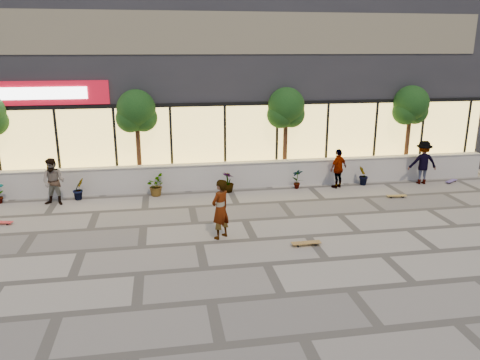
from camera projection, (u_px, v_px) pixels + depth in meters
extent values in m
plane|color=#9E9689|center=(267.00, 264.00, 12.23)|extent=(80.00, 80.00, 0.00)
cube|color=beige|center=(228.00, 176.00, 18.74)|extent=(22.00, 0.35, 1.00)
cube|color=#B2AFA8|center=(228.00, 163.00, 18.59)|extent=(22.00, 0.42, 0.04)
cube|color=#27272D|center=(212.00, 73.00, 22.93)|extent=(24.00, 9.00, 8.50)
cube|color=#FFD666|center=(225.00, 142.00, 19.34)|extent=(23.04, 0.05, 3.00)
cube|color=black|center=(225.00, 104.00, 18.88)|extent=(23.04, 0.08, 0.15)
cube|color=#A10B1B|center=(41.00, 93.00, 17.60)|extent=(5.00, 0.10, 0.90)
cube|color=white|center=(40.00, 93.00, 17.53)|extent=(3.40, 0.06, 0.45)
cube|color=brown|center=(224.00, 33.00, 18.16)|extent=(21.60, 0.05, 1.60)
imported|color=#103411|center=(79.00, 189.00, 17.33)|extent=(0.57, 0.57, 0.81)
imported|color=#103411|center=(155.00, 185.00, 17.78)|extent=(0.68, 0.77, 0.81)
imported|color=#103411|center=(228.00, 182.00, 18.22)|extent=(0.64, 0.64, 0.81)
imported|color=#103411|center=(297.00, 179.00, 18.67)|extent=(0.46, 0.35, 0.81)
imported|color=#103411|center=(363.00, 176.00, 19.12)|extent=(0.55, 0.57, 0.81)
cylinder|color=#442818|center=(139.00, 148.00, 18.54)|extent=(0.18, 0.18, 3.24)
sphere|color=#103411|center=(136.00, 109.00, 18.11)|extent=(1.50, 1.50, 1.50)
sphere|color=#103411|center=(130.00, 118.00, 18.12)|extent=(1.10, 1.10, 1.10)
sphere|color=#103411|center=(143.00, 118.00, 18.30)|extent=(1.10, 1.10, 1.10)
cylinder|color=#442818|center=(285.00, 143.00, 19.49)|extent=(0.18, 0.18, 3.24)
sphere|color=#103411|center=(286.00, 106.00, 19.07)|extent=(1.50, 1.50, 1.50)
sphere|color=#103411|center=(280.00, 115.00, 19.08)|extent=(1.10, 1.10, 1.10)
sphere|color=#103411|center=(292.00, 114.00, 19.25)|extent=(1.10, 1.10, 1.10)
cylinder|color=#442818|center=(407.00, 139.00, 20.37)|extent=(0.18, 0.18, 3.24)
sphere|color=#103411|center=(411.00, 103.00, 19.95)|extent=(1.50, 1.50, 1.50)
sphere|color=#103411|center=(405.00, 112.00, 19.96)|extent=(1.10, 1.10, 1.10)
sphere|color=#103411|center=(415.00, 111.00, 20.13)|extent=(1.10, 1.10, 1.10)
imported|color=silver|center=(220.00, 209.00, 13.68)|extent=(0.78, 0.76, 1.80)
imported|color=#917F5D|center=(54.00, 182.00, 16.62)|extent=(0.96, 0.82, 1.71)
imported|color=silver|center=(338.00, 168.00, 18.68)|extent=(1.00, 0.81, 1.59)
imported|color=maroon|center=(423.00, 162.00, 19.24)|extent=(1.24, 0.82, 1.80)
cube|color=olive|center=(306.00, 243.00, 13.34)|extent=(0.85, 0.23, 0.02)
cylinder|color=black|center=(314.00, 243.00, 13.47)|extent=(0.06, 0.03, 0.06)
cylinder|color=black|center=(316.00, 245.00, 13.33)|extent=(0.06, 0.03, 0.06)
cylinder|color=black|center=(297.00, 244.00, 13.39)|extent=(0.06, 0.03, 0.06)
cylinder|color=black|center=(298.00, 246.00, 13.24)|extent=(0.06, 0.03, 0.06)
cube|color=red|center=(1.00, 222.00, 14.95)|extent=(0.75, 0.35, 0.02)
cylinder|color=black|center=(9.00, 223.00, 15.01)|extent=(0.06, 0.04, 0.05)
cylinder|color=black|center=(7.00, 225.00, 14.89)|extent=(0.06, 0.04, 0.05)
cube|color=olive|center=(397.00, 196.00, 17.62)|extent=(0.76, 0.26, 0.02)
cylinder|color=black|center=(402.00, 196.00, 17.71)|extent=(0.06, 0.03, 0.05)
cylinder|color=black|center=(403.00, 197.00, 17.58)|extent=(0.06, 0.03, 0.05)
cylinder|color=black|center=(390.00, 196.00, 17.68)|extent=(0.06, 0.03, 0.05)
cylinder|color=black|center=(391.00, 198.00, 17.55)|extent=(0.06, 0.03, 0.05)
cube|color=#644E90|center=(451.00, 181.00, 19.58)|extent=(0.71, 0.53, 0.02)
cylinder|color=black|center=(452.00, 181.00, 19.78)|extent=(0.06, 0.05, 0.05)
cylinder|color=black|center=(455.00, 181.00, 19.69)|extent=(0.06, 0.05, 0.05)
cylinder|color=black|center=(447.00, 183.00, 19.50)|extent=(0.06, 0.05, 0.05)
cylinder|color=black|center=(450.00, 183.00, 19.41)|extent=(0.06, 0.05, 0.05)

